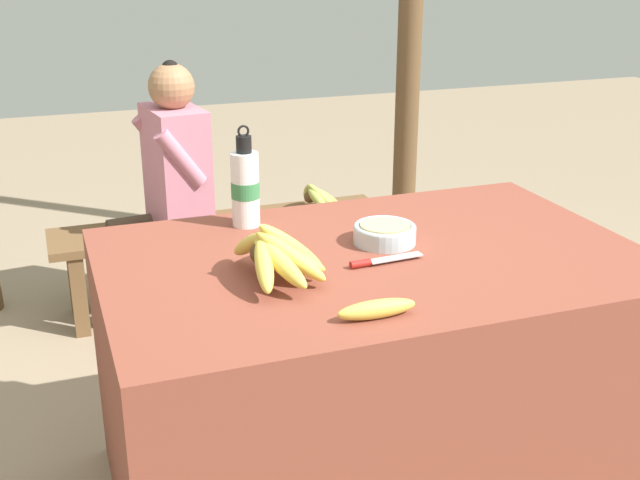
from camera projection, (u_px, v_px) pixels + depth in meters
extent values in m
cube|color=brown|center=(371.00, 378.00, 2.25)|extent=(1.43, 0.93, 0.75)
sphere|color=#4C381E|center=(261.00, 253.00, 1.92)|extent=(0.06, 0.06, 0.06)
ellipsoid|color=#E0C64C|center=(264.00, 265.00, 1.87)|extent=(0.07, 0.18, 0.12)
ellipsoid|color=#E0C64C|center=(281.00, 263.00, 1.88)|extent=(0.12, 0.20, 0.11)
ellipsoid|color=#E0C64C|center=(291.00, 256.00, 1.90)|extent=(0.18, 0.15, 0.14)
ellipsoid|color=#E0C64C|center=(290.00, 256.00, 1.92)|extent=(0.19, 0.11, 0.11)
ellipsoid|color=#E0C64C|center=(291.00, 247.00, 1.95)|extent=(0.18, 0.04, 0.16)
ellipsoid|color=#E0C64C|center=(281.00, 251.00, 1.97)|extent=(0.17, 0.10, 0.09)
ellipsoid|color=#E0C64C|center=(277.00, 247.00, 1.98)|extent=(0.16, 0.14, 0.10)
ellipsoid|color=#E0C64C|center=(264.00, 245.00, 1.99)|extent=(0.11, 0.20, 0.10)
ellipsoid|color=#E0C64C|center=(249.00, 245.00, 1.98)|extent=(0.07, 0.19, 0.13)
cylinder|color=silver|center=(385.00, 235.00, 2.19)|extent=(0.17, 0.17, 0.05)
torus|color=silver|center=(385.00, 227.00, 2.19)|extent=(0.17, 0.17, 0.02)
cylinder|color=#D1B77A|center=(385.00, 226.00, 2.19)|extent=(0.14, 0.14, 0.01)
cylinder|color=white|center=(245.00, 189.00, 2.30)|extent=(0.08, 0.08, 0.22)
cylinder|color=#38844C|center=(245.00, 189.00, 2.30)|extent=(0.08, 0.08, 0.05)
cylinder|color=black|center=(244.00, 144.00, 2.25)|extent=(0.04, 0.04, 0.05)
torus|color=black|center=(243.00, 131.00, 2.24)|extent=(0.03, 0.01, 0.03)
ellipsoid|color=#E0C64C|center=(377.00, 309.00, 1.76)|extent=(0.19, 0.04, 0.04)
cube|color=#BCBCC1|center=(396.00, 258.00, 2.07)|extent=(0.15, 0.04, 0.00)
cylinder|color=maroon|center=(360.00, 264.00, 2.03)|extent=(0.06, 0.02, 0.02)
cube|color=brown|center=(223.00, 225.00, 3.50)|extent=(1.46, 0.32, 0.04)
cube|color=brown|center=(79.00, 296.00, 3.26)|extent=(0.06, 0.06, 0.35)
cube|color=brown|center=(366.00, 257.00, 3.66)|extent=(0.06, 0.06, 0.35)
cube|color=brown|center=(75.00, 274.00, 3.47)|extent=(0.06, 0.06, 0.35)
cube|color=brown|center=(347.00, 240.00, 3.87)|extent=(0.06, 0.06, 0.35)
cylinder|color=#473828|center=(131.00, 289.00, 3.28)|extent=(0.09, 0.09, 0.38)
cylinder|color=#473828|center=(156.00, 239.00, 3.26)|extent=(0.31, 0.13, 0.09)
cylinder|color=#473828|center=(119.00, 273.00, 3.44)|extent=(0.09, 0.09, 0.38)
cylinder|color=#473828|center=(143.00, 225.00, 3.42)|extent=(0.31, 0.13, 0.09)
cube|color=#C67589|center=(177.00, 170.00, 3.31)|extent=(0.24, 0.36, 0.52)
cylinder|color=#C67589|center=(181.00, 158.00, 3.13)|extent=(0.21, 0.09, 0.25)
cylinder|color=#C67589|center=(157.00, 141.00, 3.40)|extent=(0.21, 0.09, 0.25)
sphere|color=#9E704C|center=(171.00, 87.00, 3.19)|extent=(0.19, 0.19, 0.19)
sphere|color=black|center=(170.00, 69.00, 3.17)|extent=(0.07, 0.07, 0.07)
sphere|color=#4C381E|center=(310.00, 197.00, 3.59)|extent=(0.05, 0.05, 0.05)
ellipsoid|color=#9EB24C|center=(318.00, 200.00, 3.55)|extent=(0.10, 0.16, 0.12)
ellipsoid|color=#9EB24C|center=(324.00, 198.00, 3.57)|extent=(0.15, 0.14, 0.14)
ellipsoid|color=#9EB24C|center=(324.00, 196.00, 3.61)|extent=(0.17, 0.04, 0.13)
ellipsoid|color=#9EB24C|center=(316.00, 193.00, 3.64)|extent=(0.14, 0.14, 0.14)
ellipsoid|color=#9EB24C|center=(308.00, 192.00, 3.65)|extent=(0.08, 0.16, 0.14)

